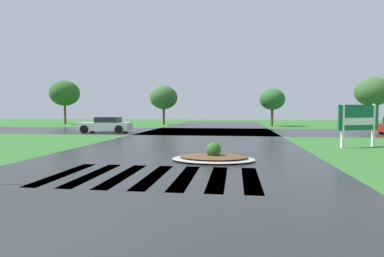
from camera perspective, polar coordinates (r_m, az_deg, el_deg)
The scene contains 8 objects.
asphalt_roadway at distance 13.82m, azimuth -1.86°, elevation -4.50°, with size 11.06×80.00×0.01m, color #232628.
asphalt_cross_road at distance 28.35m, azimuth 3.06°, elevation -0.50°, with size 90.00×9.95×0.01m, color #232628.
crosswalk_stripes at distance 9.27m, azimuth -6.75°, elevation -8.39°, with size 5.85×3.43×0.01m.
estate_billboard at distance 18.27m, azimuth 27.33°, elevation 1.43°, with size 2.29×1.14×2.19m.
median_island at distance 12.06m, azimuth 3.80°, elevation -5.05°, with size 3.10×2.19×0.68m.
car_white_sedan at distance 27.82m, azimuth -14.98°, elevation 0.56°, with size 4.30×2.28×1.29m.
drainage_pipe_stack at distance 32.67m, azimuth -14.71°, elevation 0.71°, with size 1.41×0.95×0.93m.
background_treeline at distance 40.12m, azimuth 3.63°, elevation 6.03°, with size 42.41×6.00×5.75m.
Camera 1 is at (2.27, -3.51, 1.88)m, focal length 30.19 mm.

